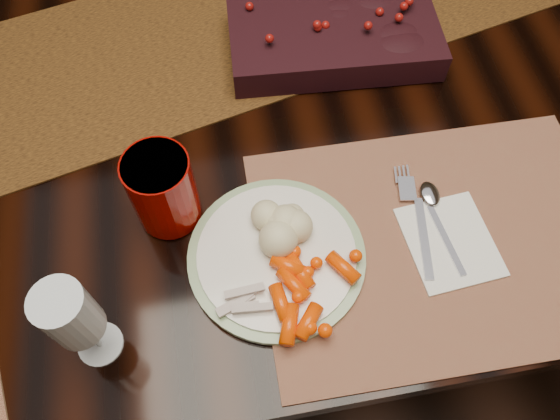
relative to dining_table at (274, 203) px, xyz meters
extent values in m
plane|color=black|center=(0.00, 0.00, -0.38)|extent=(5.00, 5.00, 0.00)
cube|color=black|center=(0.00, 0.00, 0.00)|extent=(1.80, 1.00, 0.75)
cube|color=#34230A|center=(-0.05, 0.14, 0.38)|extent=(1.79, 0.77, 0.00)
cube|color=#806148|center=(0.18, -0.31, 0.38)|extent=(0.50, 0.37, 0.00)
cylinder|color=white|center=(-0.05, -0.30, 0.39)|extent=(0.29, 0.29, 0.01)
cube|color=white|center=(0.19, -0.32, 0.38)|extent=(0.13, 0.14, 0.00)
cylinder|color=#7C0400|center=(-0.18, -0.20, 0.44)|extent=(0.09, 0.09, 0.12)
camera|label=1|loc=(-0.09, -0.60, 1.06)|focal=35.00mm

